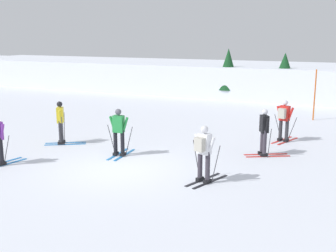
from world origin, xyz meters
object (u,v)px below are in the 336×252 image
object	(u,v)px
skier_black	(264,131)
conifer_far_centre	(228,69)
skier_white	(204,151)
conifer_far_right	(284,73)
skier_yellow	(61,121)
skier_green	(119,131)
trail_marker_pole	(315,95)
skier_red	(284,118)

from	to	relation	value
skier_black	conifer_far_centre	distance (m)	13.81
skier_white	conifer_far_right	xyz separation A→B (m)	(-0.44, 16.64, 0.87)
skier_yellow	skier_green	bearing A→B (deg)	-9.91
trail_marker_pole	conifer_far_centre	distance (m)	8.03
skier_black	conifer_far_centre	size ratio (longest dim) A/B	0.51
skier_green	skier_red	xyz separation A→B (m)	(5.00, 4.51, 0.04)
skier_red	conifer_far_centre	world-z (taller)	conifer_far_centre
skier_red	conifer_far_centre	xyz separation A→B (m)	(-5.39, 10.40, 1.05)
skier_green	conifer_far_centre	xyz separation A→B (m)	(-0.39, 14.91, 1.09)
trail_marker_pole	conifer_far_right	distance (m)	6.07
conifer_far_centre	trail_marker_pole	bearing A→B (deg)	-40.85
skier_black	skier_green	bearing A→B (deg)	-155.70
skier_green	skier_white	world-z (taller)	same
skier_black	conifer_far_right	distance (m)	13.21
skier_white	conifer_far_centre	size ratio (longest dim) A/B	0.51
skier_red	trail_marker_pole	size ratio (longest dim) A/B	0.67
skier_yellow	skier_red	distance (m)	8.90
skier_green	skier_yellow	size ratio (longest dim) A/B	1.00
conifer_far_right	conifer_far_centre	world-z (taller)	conifer_far_centre
skier_black	skier_red	world-z (taller)	same
skier_white	trail_marker_pole	distance (m)	11.28
skier_green	skier_yellow	bearing A→B (deg)	170.09
skier_yellow	skier_black	xyz separation A→B (m)	(7.65, 1.61, -0.00)
skier_green	conifer_far_right	size ratio (longest dim) A/B	0.54
skier_red	skier_yellow	bearing A→B (deg)	-153.29
skier_yellow	conifer_far_centre	bearing A→B (deg)	79.93
skier_red	conifer_far_right	size ratio (longest dim) A/B	0.54
skier_white	conifer_far_centre	world-z (taller)	conifer_far_centre
trail_marker_pole	conifer_far_right	bearing A→B (deg)	113.58
skier_green	skier_yellow	distance (m)	2.99
skier_yellow	skier_black	size ratio (longest dim) A/B	1.00
skier_green	conifer_far_right	distance (m)	15.59
skier_white	skier_black	bearing A→B (deg)	73.97
skier_black	conifer_far_right	bearing A→B (deg)	96.35
skier_white	conifer_far_centre	bearing A→B (deg)	104.00
trail_marker_pole	conifer_far_right	size ratio (longest dim) A/B	0.81
skier_yellow	conifer_far_centre	distance (m)	14.66
skier_yellow	skier_red	xyz separation A→B (m)	(7.95, 4.00, 0.04)
conifer_far_right	conifer_far_centre	bearing A→B (deg)	-175.13
skier_black	conifer_far_right	size ratio (longest dim) A/B	0.54
skier_yellow	trail_marker_pole	bearing A→B (deg)	46.80
skier_green	skier_red	world-z (taller)	same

